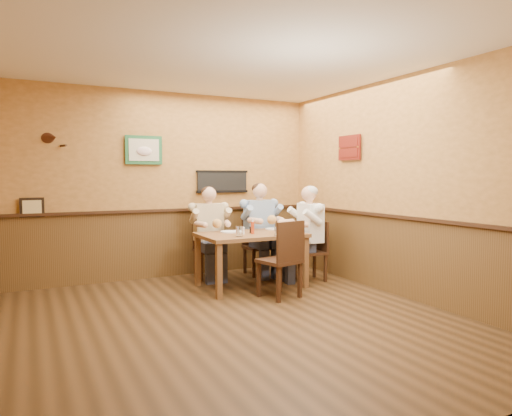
{
  "coord_description": "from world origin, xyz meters",
  "views": [
    {
      "loc": [
        -1.76,
        -4.3,
        1.54
      ],
      "look_at": [
        1.05,
        1.26,
        1.1
      ],
      "focal_mm": 32.0,
      "sensor_mm": 36.0,
      "label": 1
    }
  ],
  "objects_px": {
    "diner_tan_shirt": "(209,237)",
    "water_glass_left": "(239,231)",
    "pepper_shaker": "(251,230)",
    "diner_white_elder": "(310,238)",
    "chair_right_end": "(310,251)",
    "chair_back_left": "(209,249)",
    "dining_table": "(251,240)",
    "chair_back_right": "(259,246)",
    "salt_shaker": "(243,231)",
    "chair_near_side": "(279,259)",
    "diner_blue_polo": "(259,234)",
    "cola_tumbler": "(278,230)",
    "water_glass_mid": "(277,231)",
    "hot_sauce_bottle": "(253,227)"
  },
  "relations": [
    {
      "from": "chair_near_side",
      "to": "diner_blue_polo",
      "type": "distance_m",
      "value": 1.38
    },
    {
      "from": "dining_table",
      "to": "water_glass_mid",
      "type": "relative_size",
      "value": 12.35
    },
    {
      "from": "dining_table",
      "to": "chair_near_side",
      "type": "height_order",
      "value": "chair_near_side"
    },
    {
      "from": "hot_sauce_bottle",
      "to": "chair_near_side",
      "type": "bearing_deg",
      "value": -80.92
    },
    {
      "from": "cola_tumbler",
      "to": "water_glass_mid",
      "type": "bearing_deg",
      "value": -121.14
    },
    {
      "from": "diner_tan_shirt",
      "to": "pepper_shaker",
      "type": "distance_m",
      "value": 0.85
    },
    {
      "from": "water_glass_left",
      "to": "water_glass_mid",
      "type": "bearing_deg",
      "value": -17.7
    },
    {
      "from": "diner_tan_shirt",
      "to": "pepper_shaker",
      "type": "xyz_separation_m",
      "value": [
        0.33,
        -0.76,
        0.17
      ]
    },
    {
      "from": "dining_table",
      "to": "salt_shaker",
      "type": "height_order",
      "value": "salt_shaker"
    },
    {
      "from": "chair_back_left",
      "to": "diner_tan_shirt",
      "type": "relative_size",
      "value": 0.7
    },
    {
      "from": "chair_right_end",
      "to": "pepper_shaker",
      "type": "relative_size",
      "value": 9.9
    },
    {
      "from": "diner_blue_polo",
      "to": "pepper_shaker",
      "type": "xyz_separation_m",
      "value": [
        -0.46,
        -0.65,
        0.15
      ]
    },
    {
      "from": "chair_back_left",
      "to": "chair_near_side",
      "type": "distance_m",
      "value": 1.49
    },
    {
      "from": "dining_table",
      "to": "chair_back_right",
      "type": "relative_size",
      "value": 1.56
    },
    {
      "from": "dining_table",
      "to": "chair_right_end",
      "type": "xyz_separation_m",
      "value": [
        0.95,
        -0.04,
        -0.22
      ]
    },
    {
      "from": "diner_tan_shirt",
      "to": "chair_back_right",
      "type": "bearing_deg",
      "value": -3.7
    },
    {
      "from": "water_glass_left",
      "to": "hot_sauce_bottle",
      "type": "height_order",
      "value": "hot_sauce_bottle"
    },
    {
      "from": "diner_blue_polo",
      "to": "cola_tumbler",
      "type": "height_order",
      "value": "diner_blue_polo"
    },
    {
      "from": "diner_white_elder",
      "to": "water_glass_left",
      "type": "xyz_separation_m",
      "value": [
        -1.24,
        -0.2,
        0.19
      ]
    },
    {
      "from": "chair_back_left",
      "to": "diner_blue_polo",
      "type": "distance_m",
      "value": 0.83
    },
    {
      "from": "chair_near_side",
      "to": "diner_white_elder",
      "type": "xyz_separation_m",
      "value": [
        0.87,
        0.62,
        0.13
      ]
    },
    {
      "from": "diner_white_elder",
      "to": "water_glass_left",
      "type": "distance_m",
      "value": 1.27
    },
    {
      "from": "water_glass_left",
      "to": "diner_tan_shirt",
      "type": "bearing_deg",
      "value": 92.37
    },
    {
      "from": "chair_back_right",
      "to": "water_glass_mid",
      "type": "xyz_separation_m",
      "value": [
        -0.27,
        -1.05,
        0.36
      ]
    },
    {
      "from": "diner_white_elder",
      "to": "hot_sauce_bottle",
      "type": "bearing_deg",
      "value": -82.67
    },
    {
      "from": "water_glass_left",
      "to": "cola_tumbler",
      "type": "distance_m",
      "value": 0.59
    },
    {
      "from": "dining_table",
      "to": "diner_tan_shirt",
      "type": "height_order",
      "value": "diner_tan_shirt"
    },
    {
      "from": "chair_back_right",
      "to": "diner_tan_shirt",
      "type": "height_order",
      "value": "diner_tan_shirt"
    },
    {
      "from": "chair_back_left",
      "to": "pepper_shaker",
      "type": "relative_size",
      "value": 9.81
    },
    {
      "from": "salt_shaker",
      "to": "diner_white_elder",
      "type": "bearing_deg",
      "value": 0.49
    },
    {
      "from": "diner_white_elder",
      "to": "diner_blue_polo",
      "type": "bearing_deg",
      "value": -140.22
    },
    {
      "from": "dining_table",
      "to": "pepper_shaker",
      "type": "distance_m",
      "value": 0.14
    },
    {
      "from": "diner_blue_polo",
      "to": "diner_white_elder",
      "type": "bearing_deg",
      "value": -53.61
    },
    {
      "from": "diner_blue_polo",
      "to": "hot_sauce_bottle",
      "type": "height_order",
      "value": "diner_blue_polo"
    },
    {
      "from": "water_glass_mid",
      "to": "hot_sauce_bottle",
      "type": "xyz_separation_m",
      "value": [
        -0.21,
        0.31,
        0.04
      ]
    },
    {
      "from": "diner_tan_shirt",
      "to": "water_glass_left",
      "type": "distance_m",
      "value": 1.03
    },
    {
      "from": "chair_right_end",
      "to": "water_glass_mid",
      "type": "height_order",
      "value": "chair_right_end"
    },
    {
      "from": "pepper_shaker",
      "to": "diner_white_elder",
      "type": "bearing_deg",
      "value": -3.01
    },
    {
      "from": "pepper_shaker",
      "to": "diner_blue_polo",
      "type": "bearing_deg",
      "value": 54.69
    },
    {
      "from": "chair_near_side",
      "to": "diner_blue_polo",
      "type": "relative_size",
      "value": 0.77
    },
    {
      "from": "diner_blue_polo",
      "to": "chair_back_right",
      "type": "bearing_deg",
      "value": 0.0
    },
    {
      "from": "chair_back_left",
      "to": "water_glass_left",
      "type": "height_order",
      "value": "water_glass_left"
    },
    {
      "from": "chair_back_right",
      "to": "water_glass_left",
      "type": "distance_m",
      "value": 1.23
    },
    {
      "from": "chair_right_end",
      "to": "chair_near_side",
      "type": "distance_m",
      "value": 1.07
    },
    {
      "from": "water_glass_left",
      "to": "chair_back_right",
      "type": "bearing_deg",
      "value": 50.1
    },
    {
      "from": "chair_back_right",
      "to": "pepper_shaker",
      "type": "distance_m",
      "value": 0.87
    },
    {
      "from": "dining_table",
      "to": "hot_sauce_bottle",
      "type": "bearing_deg",
      "value": -101.0
    },
    {
      "from": "diner_tan_shirt",
      "to": "dining_table",
      "type": "bearing_deg",
      "value": -62.62
    },
    {
      "from": "diner_tan_shirt",
      "to": "cola_tumbler",
      "type": "distance_m",
      "value": 1.18
    },
    {
      "from": "diner_tan_shirt",
      "to": "salt_shaker",
      "type": "xyz_separation_m",
      "value": [
        0.19,
        -0.82,
        0.18
      ]
    }
  ]
}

